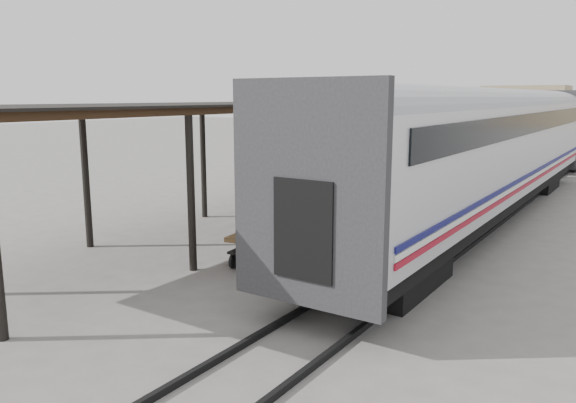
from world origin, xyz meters
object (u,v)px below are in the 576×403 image
Objects in this scene: baggage_cart at (269,238)px; pedestrian at (415,169)px; luggage_tug at (416,163)px; porter at (261,203)px.

baggage_cart is 14.68m from pedestrian.
porter reaches higher than luggage_tug.
luggage_tug is at bearing 92.25° from baggage_cart.
luggage_tug reaches higher than baggage_cart.
baggage_cart is 1.42× the size of luggage_tug.
pedestrian reaches higher than baggage_cart.
porter is at bearing -75.94° from baggage_cart.
luggage_tug is (-3.03, 18.65, -0.02)m from baggage_cart.
baggage_cart is 1.28m from porter.
luggage_tug is at bearing -94.35° from pedestrian.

